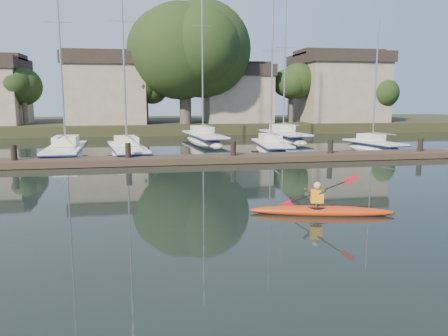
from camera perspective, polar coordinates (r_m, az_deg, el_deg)
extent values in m
plane|color=black|center=(11.57, -0.17, -9.47)|extent=(160.00, 160.00, 0.00)
ellipsoid|color=#B9420E|center=(14.38, 12.60, -5.54)|extent=(4.63, 1.72, 0.35)
cylinder|color=black|center=(14.33, 12.00, -5.10)|extent=(0.84, 0.84, 0.09)
imported|color=#302B2C|center=(14.25, 12.05, -3.67)|extent=(0.32, 0.41, 1.00)
cube|color=orange|center=(14.25, 12.05, -3.62)|extent=(0.45, 0.37, 0.41)
sphere|color=#D6A286|center=(14.17, 12.10, -2.24)|extent=(0.23, 0.23, 0.23)
cube|color=#433326|center=(25.12, -5.52, 1.12)|extent=(34.00, 2.00, 0.35)
cylinder|color=black|center=(26.05, -25.68, 0.76)|extent=(0.32, 0.32, 1.80)
cylinder|color=black|center=(25.07, -12.38, 1.16)|extent=(0.32, 0.32, 1.80)
cylinder|color=black|center=(25.51, 1.21, 1.50)|extent=(0.32, 0.32, 1.80)
cylinder|color=black|center=(27.29, 13.69, 1.75)|extent=(0.32, 0.32, 1.80)
cylinder|color=black|center=(30.17, 24.21, 1.89)|extent=(0.32, 0.32, 1.80)
ellipsoid|color=white|center=(29.74, -19.93, 0.77)|extent=(2.62, 8.87, 1.96)
cube|color=white|center=(29.63, -20.03, 2.54)|extent=(2.44, 7.29, 0.14)
cube|color=#171C50|center=(29.64, -20.02, 2.39)|extent=(2.53, 7.47, 0.08)
cube|color=silver|center=(30.11, -19.95, 3.38)|extent=(1.57, 2.53, 0.57)
cylinder|color=#9EA0A5|center=(29.89, -20.64, 14.57)|extent=(0.12, 0.12, 12.38)
cylinder|color=#9EA0A5|center=(28.25, -20.45, 3.91)|extent=(0.26, 3.33, 0.08)
cylinder|color=#9EA0A5|center=(30.08, -20.81, 17.38)|extent=(1.65, 0.12, 0.03)
ellipsoid|color=white|center=(29.22, -12.45, 1.00)|extent=(3.44, 8.99, 1.85)
cube|color=white|center=(29.11, -12.51, 2.71)|extent=(3.09, 7.42, 0.14)
cube|color=#171C50|center=(29.12, -12.51, 2.56)|extent=(3.19, 7.60, 0.08)
cube|color=silver|center=(29.59, -12.66, 3.51)|extent=(1.74, 2.65, 0.54)
cylinder|color=#9EA0A5|center=(29.38, -13.02, 15.24)|extent=(0.12, 0.12, 12.68)
cylinder|color=#9EA0A5|center=(27.73, -12.25, 4.03)|extent=(0.62, 3.30, 0.08)
cylinder|color=#9EA0A5|center=(29.58, -13.13, 18.16)|extent=(1.54, 0.28, 0.03)
ellipsoid|color=white|center=(31.34, 6.19, 1.73)|extent=(2.44, 7.56, 1.77)
cube|color=white|center=(31.24, 6.22, 3.26)|extent=(2.26, 6.22, 0.13)
cube|color=#171C50|center=(31.25, 6.21, 3.12)|extent=(2.34, 6.37, 0.07)
cube|color=silver|center=(31.64, 6.06, 3.96)|extent=(1.44, 2.17, 0.51)
cylinder|color=#9EA0A5|center=(31.36, 6.30, 12.74)|extent=(0.11, 0.11, 10.25)
cylinder|color=#9EA0A5|center=(30.09, 6.69, 4.45)|extent=(0.26, 2.83, 0.07)
cylinder|color=#9EA0A5|center=(31.46, 6.34, 14.97)|extent=(1.49, 0.12, 0.03)
ellipsoid|color=white|center=(33.83, 18.96, 1.86)|extent=(3.11, 6.46, 1.69)
cube|color=white|center=(33.74, 19.03, 3.20)|extent=(2.79, 5.35, 0.12)
cube|color=#171C50|center=(33.75, 19.02, 3.08)|extent=(2.89, 5.49, 0.07)
cube|color=silver|center=(34.00, 18.65, 3.82)|extent=(1.58, 1.96, 0.49)
cylinder|color=#9EA0A5|center=(33.76, 19.22, 10.82)|extent=(0.11, 0.11, 8.87)
cylinder|color=#9EA0A5|center=(32.99, 20.15, 4.26)|extent=(0.56, 2.32, 0.07)
cylinder|color=#9EA0A5|center=(33.81, 19.32, 12.62)|extent=(1.39, 0.32, 0.03)
ellipsoid|color=white|center=(37.87, -2.64, 3.00)|extent=(3.45, 10.59, 1.98)
cube|color=white|center=(37.78, -2.65, 4.41)|extent=(3.12, 8.72, 0.15)
cube|color=#171C50|center=(37.79, -2.65, 4.28)|extent=(3.23, 8.94, 0.08)
cube|color=silver|center=(38.36, -2.88, 5.05)|extent=(1.80, 3.07, 0.57)
cylinder|color=#9EA0A5|center=(38.19, -2.85, 15.48)|extent=(0.12, 0.12, 14.56)
cylinder|color=#9EA0A5|center=(36.22, -2.05, 5.53)|extent=(0.57, 3.93, 0.08)
cylinder|color=#9EA0A5|center=(38.42, -2.87, 18.07)|extent=(1.66, 0.24, 0.03)
ellipsoid|color=white|center=(39.61, 7.87, 3.17)|extent=(3.17, 8.84, 2.05)
cube|color=white|center=(39.53, 7.90, 4.57)|extent=(2.90, 7.28, 0.15)
cube|color=#171C50|center=(39.53, 7.89, 4.45)|extent=(3.00, 7.46, 0.09)
cube|color=silver|center=(39.97, 7.61, 5.20)|extent=(1.76, 2.57, 0.59)
cylinder|color=#9EA0A5|center=(39.75, 7.94, 13.25)|extent=(0.13, 0.13, 11.89)
cylinder|color=#9EA0A5|center=(38.29, 8.71, 5.71)|extent=(0.43, 3.28, 0.09)
cylinder|color=#9EA0A5|center=(39.88, 7.98, 15.30)|extent=(1.72, 0.21, 0.03)
cube|color=#232E17|center=(54.94, -7.91, 5.74)|extent=(90.00, 24.00, 1.00)
cube|color=gray|center=(48.99, -14.87, 9.21)|extent=(8.00, 8.00, 6.00)
cube|color=#2E2521|center=(49.14, -15.05, 13.41)|extent=(8.40, 8.40, 1.20)
cube|color=gray|center=(49.79, 1.61, 8.93)|extent=(7.00, 7.00, 5.00)
cube|color=#2E2521|center=(49.88, 1.63, 12.49)|extent=(7.35, 7.35, 1.20)
cube|color=gray|center=(53.47, 14.50, 9.47)|extent=(9.00, 9.00, 6.50)
cube|color=#2E2521|center=(53.65, 14.67, 13.58)|extent=(9.45, 9.45, 1.20)
cylinder|color=#554E44|center=(45.97, -5.08, 8.88)|extent=(1.20, 1.20, 5.00)
sphere|color=black|center=(46.22, -5.17, 15.09)|extent=(8.50, 8.50, 8.50)
cylinder|color=#554E44|center=(48.38, -24.55, 6.92)|extent=(0.48, 0.48, 3.00)
sphere|color=black|center=(48.38, -24.75, 9.88)|extent=(3.40, 3.40, 3.40)
cylinder|color=#554E44|center=(46.33, -10.09, 7.42)|extent=(0.38, 0.38, 2.80)
sphere|color=black|center=(46.32, -10.16, 10.14)|extent=(2.72, 2.72, 2.72)
cylinder|color=#554E44|center=(49.90, 8.79, 7.80)|extent=(0.50, 0.50, 3.20)
sphere|color=black|center=(49.91, 8.86, 10.84)|extent=(3.57, 3.57, 3.57)
cylinder|color=#554E44|center=(52.61, 19.77, 7.11)|extent=(0.41, 0.41, 2.60)
sphere|color=black|center=(52.60, 19.90, 9.44)|extent=(2.89, 2.89, 2.89)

